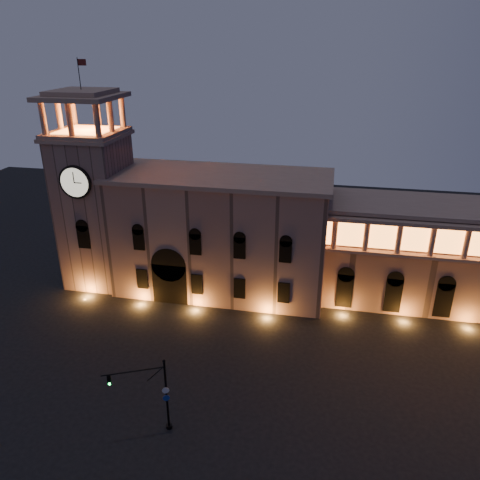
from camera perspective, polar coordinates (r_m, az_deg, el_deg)
The scene contains 5 objects.
ground at distance 53.40m, azimuth -5.78°, elevation -17.24°, with size 160.00×160.00×0.00m, color black.
government_building at distance 67.44m, azimuth -2.45°, elevation 0.78°, with size 30.80×12.80×17.60m.
clock_tower at distance 71.74m, azimuth -17.19°, elevation 4.32°, with size 9.80×9.80×32.40m.
colonnade_wing at distance 70.77m, azimuth 25.93°, elevation -1.84°, with size 40.60×11.50×14.50m.
traffic_light at distance 46.37m, azimuth -10.24°, elevation -18.07°, with size 5.46×2.66×8.10m.
Camera 1 is at (12.92, -38.50, 34.67)m, focal length 35.00 mm.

